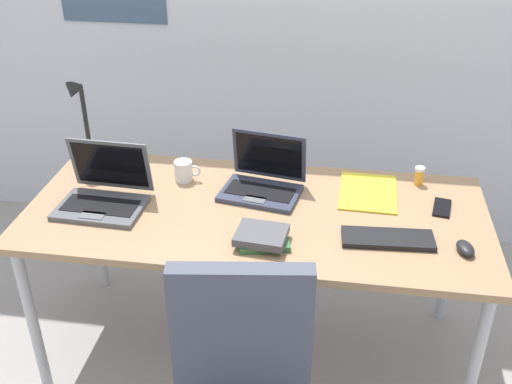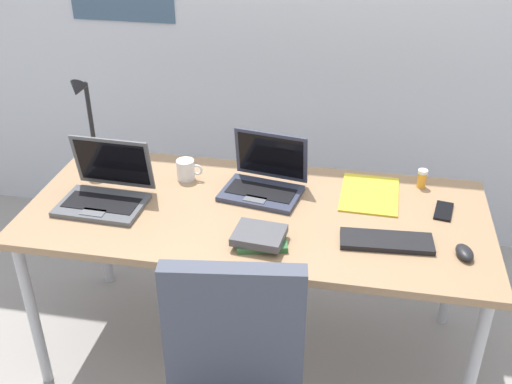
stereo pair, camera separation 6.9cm
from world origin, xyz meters
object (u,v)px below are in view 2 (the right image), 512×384
Objects in this scene: laptop_center at (105,191)px; paper_folder_mid_desk at (370,194)px; external_keyboard at (386,241)px; computer_mouse at (465,252)px; pill_bottle at (422,178)px; desk_lamp at (87,120)px; laptop_front_right at (264,181)px; cell_phone at (444,211)px; book_stack at (260,237)px; coffee_mug at (186,170)px.

paper_folder_mid_desk is (1.03, 0.25, -0.04)m from laptop_center.
laptop_center is 1.04× the size of external_keyboard.
pill_bottle is (-0.12, 0.47, 0.02)m from computer_mouse.
laptop_front_right is (0.81, -0.13, -0.15)m from desk_lamp.
laptop_center is at bearing -162.30° from cell_phone.
desk_lamp is 0.83m from laptop_front_right.
external_keyboard is at bearing 160.14° from computer_mouse.
laptop_center is at bearing 171.67° from external_keyboard.
desk_lamp is 1.45m from pill_bottle.
laptop_center is at bearing -166.38° from paper_folder_mid_desk.
book_stack is (0.05, -0.37, -0.02)m from laptop_front_right.
coffee_mug is (-0.34, 0.04, -0.00)m from laptop_front_right.
laptop_center is at bearing -58.53° from desk_lamp.
cell_phone is at bearing 27.04° from book_stack.
computer_mouse is 0.49m from pill_bottle.
laptop_front_right is 2.56× the size of cell_phone.
paper_folder_mid_desk is at bearing 47.98° from book_stack.
laptop_front_right is 0.35m from coffee_mug.
computer_mouse reaches higher than paper_folder_mid_desk.
pill_bottle is 0.25× the size of paper_folder_mid_desk.
book_stack is (0.86, -0.50, -0.17)m from desk_lamp.
coffee_mug is at bearing 154.66° from external_keyboard.
cell_phone is 0.30m from paper_folder_mid_desk.
external_keyboard is (1.30, -0.42, -0.19)m from desk_lamp.
cell_phone is 0.21m from pill_bottle.
external_keyboard is (1.10, -0.09, -0.04)m from laptop_center.
laptop_center is 0.98× the size of laptop_front_right.
external_keyboard is at bearing -4.53° from laptop_center.
computer_mouse is 0.71m from book_stack.
external_keyboard reaches higher than paper_folder_mid_desk.
pill_bottle is at bearing 91.06° from computer_mouse.
desk_lamp is 1.38m from external_keyboard.
pill_bottle is (1.24, 0.36, -0.01)m from laptop_center.
laptop_center reaches higher than laptop_front_right.
computer_mouse is at bearing 4.28° from book_stack.
laptop_front_right is 0.43m from paper_folder_mid_desk.
coffee_mug is (-0.39, 0.41, 0.02)m from book_stack.
laptop_center reaches higher than computer_mouse.
book_stack is at bearing -14.51° from laptop_center.
desk_lamp is 3.54× the size of coffee_mug.
desk_lamp is at bearing 169.58° from coffee_mug.
book_stack is at bearing -30.21° from desk_lamp.
laptop_front_right is 1.12× the size of paper_folder_mid_desk.
laptop_front_right is 0.57m from external_keyboard.
desk_lamp is 1.29× the size of paper_folder_mid_desk.
book_stack is (-0.45, -0.08, 0.02)m from external_keyboard.
external_keyboard is (0.50, -0.29, -0.04)m from laptop_front_right.
external_keyboard is 0.27m from computer_mouse.
paper_folder_mid_desk is at bearing 13.62° from laptop_center.
cell_phone is 1.06m from coffee_mug.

